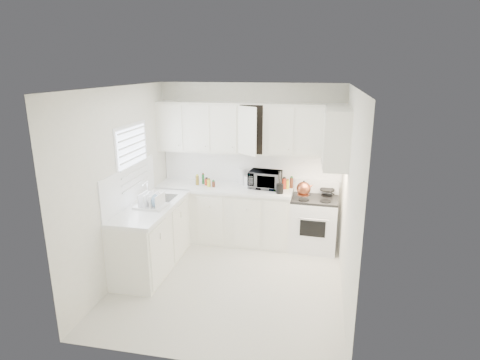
% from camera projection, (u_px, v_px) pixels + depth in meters
% --- Properties ---
extents(floor, '(3.20, 3.20, 0.00)m').
position_uv_depth(floor, '(230.00, 281.00, 5.48)').
color(floor, silver).
rests_on(floor, ground).
extents(ceiling, '(3.20, 3.20, 0.00)m').
position_uv_depth(ceiling, '(228.00, 87.00, 4.77)').
color(ceiling, white).
rests_on(ceiling, ground).
extents(wall_back, '(3.00, 0.00, 3.00)m').
position_uv_depth(wall_back, '(251.00, 163.00, 6.64)').
color(wall_back, white).
rests_on(wall_back, ground).
extents(wall_front, '(3.00, 0.00, 3.00)m').
position_uv_depth(wall_front, '(190.00, 243.00, 3.62)').
color(wall_front, white).
rests_on(wall_front, ground).
extents(wall_left, '(0.00, 3.20, 3.20)m').
position_uv_depth(wall_left, '(122.00, 184.00, 5.41)').
color(wall_left, white).
rests_on(wall_left, ground).
extents(wall_right, '(0.00, 3.20, 3.20)m').
position_uv_depth(wall_right, '(349.00, 198.00, 4.84)').
color(wall_right, white).
rests_on(wall_right, ground).
extents(window_blinds, '(0.06, 0.96, 1.06)m').
position_uv_depth(window_blinds, '(133.00, 161.00, 5.67)').
color(window_blinds, white).
rests_on(window_blinds, wall_left).
extents(lower_cabinets_back, '(2.22, 0.60, 0.90)m').
position_uv_depth(lower_cabinets_back, '(224.00, 215.00, 6.66)').
color(lower_cabinets_back, white).
rests_on(lower_cabinets_back, floor).
extents(lower_cabinets_left, '(0.60, 1.60, 0.90)m').
position_uv_depth(lower_cabinets_left, '(152.00, 238.00, 5.78)').
color(lower_cabinets_left, white).
rests_on(lower_cabinets_left, floor).
extents(countertop_back, '(2.24, 0.64, 0.05)m').
position_uv_depth(countertop_back, '(224.00, 188.00, 6.52)').
color(countertop_back, white).
rests_on(countertop_back, lower_cabinets_back).
extents(countertop_left, '(0.64, 1.62, 0.05)m').
position_uv_depth(countertop_left, '(151.00, 207.00, 5.65)').
color(countertop_left, white).
rests_on(countertop_left, lower_cabinets_left).
extents(backsplash_back, '(2.98, 0.02, 0.55)m').
position_uv_depth(backsplash_back, '(251.00, 167.00, 6.65)').
color(backsplash_back, white).
rests_on(backsplash_back, wall_back).
extents(backsplash_left, '(0.02, 1.60, 0.55)m').
position_uv_depth(backsplash_left, '(130.00, 185.00, 5.62)').
color(backsplash_left, white).
rests_on(backsplash_left, wall_left).
extents(upper_cabinets_back, '(3.00, 0.33, 0.80)m').
position_uv_depth(upper_cabinets_back, '(249.00, 153.00, 6.43)').
color(upper_cabinets_back, white).
rests_on(upper_cabinets_back, wall_back).
extents(upper_cabinets_right, '(0.33, 0.90, 0.80)m').
position_uv_depth(upper_cabinets_right, '(335.00, 166.00, 5.59)').
color(upper_cabinets_right, white).
rests_on(upper_cabinets_right, wall_right).
extents(sink, '(0.42, 0.38, 0.30)m').
position_uv_depth(sink, '(160.00, 190.00, 5.94)').
color(sink, gray).
rests_on(sink, countertop_left).
extents(stove, '(0.74, 0.62, 1.10)m').
position_uv_depth(stove, '(314.00, 216.00, 6.33)').
color(stove, white).
rests_on(stove, floor).
extents(tea_kettle, '(0.29, 0.26, 0.25)m').
position_uv_depth(tea_kettle, '(304.00, 188.00, 6.07)').
color(tea_kettle, brown).
rests_on(tea_kettle, stove).
extents(frying_pan, '(0.36, 0.45, 0.04)m').
position_uv_depth(frying_pan, '(327.00, 189.00, 6.33)').
color(frying_pan, black).
rests_on(frying_pan, stove).
extents(microwave, '(0.53, 0.33, 0.34)m').
position_uv_depth(microwave, '(265.00, 178.00, 6.41)').
color(microwave, gray).
rests_on(microwave, countertop_back).
extents(rice_cooker, '(0.26, 0.26, 0.21)m').
position_uv_depth(rice_cooker, '(251.00, 180.00, 6.51)').
color(rice_cooker, white).
rests_on(rice_cooker, countertop_back).
extents(paper_towel, '(0.12, 0.12, 0.27)m').
position_uv_depth(paper_towel, '(242.00, 176.00, 6.64)').
color(paper_towel, white).
rests_on(paper_towel, countertop_back).
extents(utensil_crock, '(0.13, 0.13, 0.36)m').
position_uv_depth(utensil_crock, '(280.00, 182.00, 6.12)').
color(utensil_crock, black).
rests_on(utensil_crock, countertop_back).
extents(dish_rack, '(0.45, 0.34, 0.24)m').
position_uv_depth(dish_rack, '(151.00, 199.00, 5.52)').
color(dish_rack, white).
rests_on(dish_rack, countertop_left).
extents(spice_left_0, '(0.06, 0.06, 0.13)m').
position_uv_depth(spice_left_0, '(199.00, 179.00, 6.71)').
color(spice_left_0, olive).
rests_on(spice_left_0, countertop_back).
extents(spice_left_1, '(0.06, 0.06, 0.13)m').
position_uv_depth(spice_left_1, '(202.00, 181.00, 6.61)').
color(spice_left_1, '#22682D').
rests_on(spice_left_1, countertop_back).
extents(spice_left_2, '(0.06, 0.06, 0.13)m').
position_uv_depth(spice_left_2, '(208.00, 180.00, 6.68)').
color(spice_left_2, red).
rests_on(spice_left_2, countertop_back).
extents(spice_left_3, '(0.06, 0.06, 0.13)m').
position_uv_depth(spice_left_3, '(211.00, 181.00, 6.58)').
color(spice_left_3, yellow).
rests_on(spice_left_3, countertop_back).
extents(spice_left_4, '(0.06, 0.06, 0.13)m').
position_uv_depth(spice_left_4, '(216.00, 180.00, 6.65)').
color(spice_left_4, '#5B2C1A').
rests_on(spice_left_4, countertop_back).
extents(sauce_right_0, '(0.06, 0.06, 0.19)m').
position_uv_depth(sauce_right_0, '(284.00, 182.00, 6.46)').
color(sauce_right_0, red).
rests_on(sauce_right_0, countertop_back).
extents(sauce_right_1, '(0.06, 0.06, 0.19)m').
position_uv_depth(sauce_right_1, '(287.00, 183.00, 6.40)').
color(sauce_right_1, yellow).
rests_on(sauce_right_1, countertop_back).
extents(sauce_right_2, '(0.06, 0.06, 0.19)m').
position_uv_depth(sauce_right_2, '(291.00, 182.00, 6.44)').
color(sauce_right_2, '#5B2C1A').
rests_on(sauce_right_2, countertop_back).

